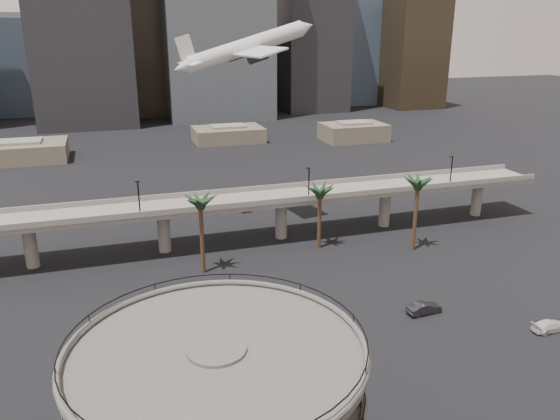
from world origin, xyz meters
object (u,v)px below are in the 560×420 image
object	(u,v)px
car_a	(316,339)
airborne_jet	(246,47)
overpass	(224,207)
car_c	(549,326)
car_b	(424,308)

from	to	relation	value
car_a	airborne_jet	bearing A→B (deg)	-23.13
overpass	car_c	bearing A→B (deg)	-51.42
overpass	car_c	size ratio (longest dim) A/B	25.57
airborne_jet	car_a	distance (m)	63.96
overpass	car_b	bearing A→B (deg)	-58.21
overpass	airborne_jet	size ratio (longest dim) A/B	4.15
airborne_jet	car_a	xyz separation A→B (m)	(-5.41, -53.96, -33.91)
car_a	car_b	distance (m)	17.58
airborne_jet	car_a	size ratio (longest dim) A/B	7.48
overpass	airborne_jet	world-z (taller)	airborne_jet
airborne_jet	car_b	size ratio (longest dim) A/B	6.23
car_a	car_b	size ratio (longest dim) A/B	0.83
car_a	car_c	distance (m)	31.41
car_a	car_c	bearing A→B (deg)	-119.31
car_a	car_b	world-z (taller)	car_b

